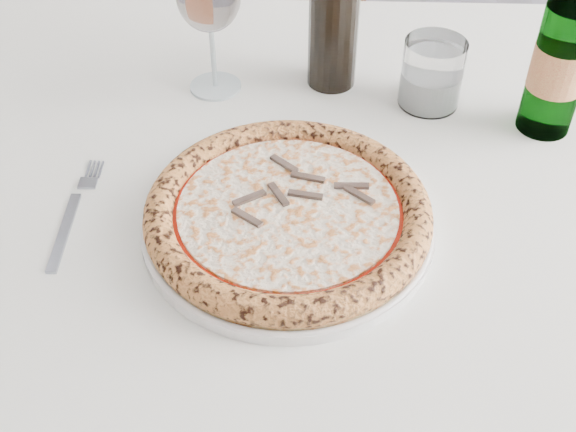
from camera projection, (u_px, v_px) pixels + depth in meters
name	position (u px, v px, depth m)	size (l,w,h in m)	color
floor	(192.00, 375.00, 1.58)	(5.00, 6.00, 0.02)	slate
dining_table	(297.00, 220.00, 0.95)	(1.63, 1.04, 0.76)	brown
chair_far	(288.00, 38.00, 1.58)	(0.50, 0.50, 0.93)	brown
plate	(288.00, 223.00, 0.81)	(0.33, 0.33, 0.02)	white
pizza	(288.00, 212.00, 0.80)	(0.32, 0.32, 0.03)	tan
fork	(72.00, 215.00, 0.84)	(0.03, 0.18, 0.00)	#888F9E
tumbler	(431.00, 78.00, 0.98)	(0.08, 0.08, 0.09)	white
beer_bottle	(562.00, 55.00, 0.89)	(0.07, 0.07, 0.27)	#216024
wine_bottle	(334.00, 5.00, 0.96)	(0.07, 0.07, 0.28)	black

